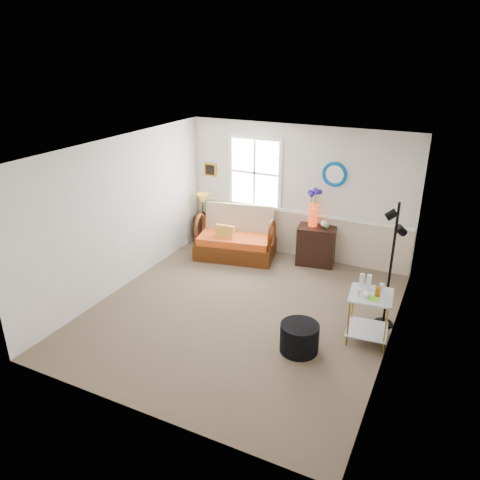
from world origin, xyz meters
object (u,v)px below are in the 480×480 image
at_px(side_table, 368,317).
at_px(floor_lamp, 391,266).
at_px(lamp_stand, 204,228).
at_px(ottoman, 299,338).
at_px(cabinet, 316,245).
at_px(loveseat, 235,234).

height_order(side_table, floor_lamp, floor_lamp).
bearing_deg(lamp_stand, ottoman, -42.03).
relative_size(cabinet, ottoman, 1.41).
xyz_separation_m(loveseat, cabinet, (1.54, 0.40, -0.12)).
distance_m(lamp_stand, ottoman, 4.26).
bearing_deg(cabinet, side_table, -64.98).
relative_size(lamp_stand, ottoman, 1.13).
distance_m(side_table, ottoman, 1.05).
bearing_deg(floor_lamp, loveseat, 135.22).
height_order(loveseat, cabinet, loveseat).
height_order(lamp_stand, cabinet, cabinet).
height_order(cabinet, floor_lamp, floor_lamp).
bearing_deg(side_table, cabinet, 123.90).
relative_size(loveseat, cabinet, 2.01).
xyz_separation_m(loveseat, lamp_stand, (-0.97, 0.42, -0.19)).
distance_m(lamp_stand, side_table, 4.51).
bearing_deg(loveseat, side_table, -42.45).
bearing_deg(side_table, lamp_stand, 151.17).
xyz_separation_m(cabinet, ottoman, (0.66, -2.83, -0.17)).
relative_size(floor_lamp, ottoman, 3.63).
distance_m(cabinet, side_table, 2.59).
xyz_separation_m(loveseat, floor_lamp, (3.13, -1.23, 0.48)).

